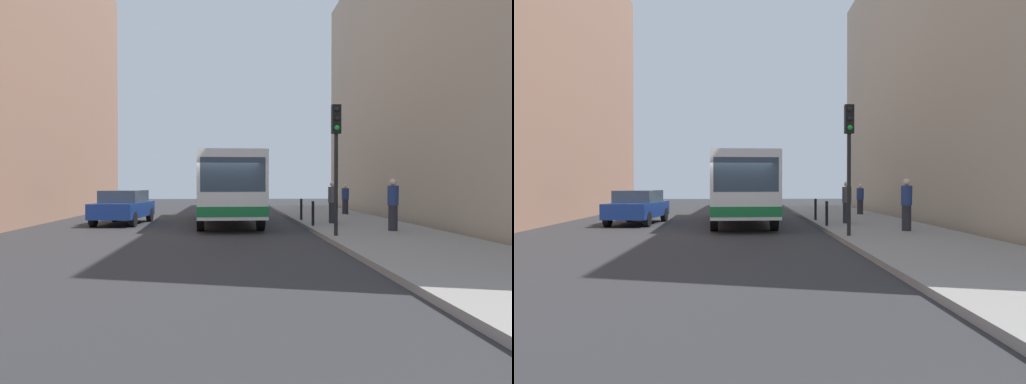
% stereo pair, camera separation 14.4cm
% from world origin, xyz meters
% --- Properties ---
extents(ground_plane, '(80.00, 80.00, 0.00)m').
position_xyz_m(ground_plane, '(0.00, 0.00, 0.00)').
color(ground_plane, '#2D2D30').
extents(sidewalk, '(4.40, 40.00, 0.15)m').
position_xyz_m(sidewalk, '(5.40, 0.00, 0.07)').
color(sidewalk, gray).
rests_on(sidewalk, ground).
extents(building_right, '(7.00, 32.00, 14.66)m').
position_xyz_m(building_right, '(11.50, 4.00, 7.33)').
color(building_right, '#B2A38C').
rests_on(building_right, ground).
extents(bus, '(3.00, 11.12, 3.00)m').
position_xyz_m(bus, '(0.09, 4.79, 1.73)').
color(bus, white).
rests_on(bus, ground).
extents(car_beside_bus, '(2.13, 4.52, 1.48)m').
position_xyz_m(car_beside_bus, '(-4.41, 4.22, 0.78)').
color(car_beside_bus, navy).
rests_on(car_beside_bus, ground).
extents(car_behind_bus, '(1.93, 4.44, 1.48)m').
position_xyz_m(car_behind_bus, '(0.25, 16.52, 0.78)').
color(car_behind_bus, '#A5A8AD').
rests_on(car_behind_bus, ground).
extents(traffic_light, '(0.28, 0.33, 4.10)m').
position_xyz_m(traffic_light, '(3.55, -2.63, 3.01)').
color(traffic_light, black).
rests_on(traffic_light, sidewalk).
extents(bollard_near, '(0.11, 0.11, 0.95)m').
position_xyz_m(bollard_near, '(3.45, 1.13, 0.62)').
color(bollard_near, black).
rests_on(bollard_near, sidewalk).
extents(bollard_mid, '(0.11, 0.11, 0.95)m').
position_xyz_m(bollard_mid, '(3.45, 4.29, 0.62)').
color(bollard_mid, black).
rests_on(bollard_mid, sidewalk).
extents(pedestrian_near_signal, '(0.38, 0.38, 1.80)m').
position_xyz_m(pedestrian_near_signal, '(5.87, -1.10, 1.06)').
color(pedestrian_near_signal, '#26262D').
rests_on(pedestrian_near_signal, sidewalk).
extents(pedestrian_mid_sidewalk, '(0.38, 0.38, 1.73)m').
position_xyz_m(pedestrian_mid_sidewalk, '(4.47, 2.31, 1.01)').
color(pedestrian_mid_sidewalk, '#26262D').
rests_on(pedestrian_mid_sidewalk, sidewalk).
extents(pedestrian_far_sidewalk, '(0.38, 0.38, 1.59)m').
position_xyz_m(pedestrian_far_sidewalk, '(6.39, 8.33, 0.94)').
color(pedestrian_far_sidewalk, '#26262D').
rests_on(pedestrian_far_sidewalk, sidewalk).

